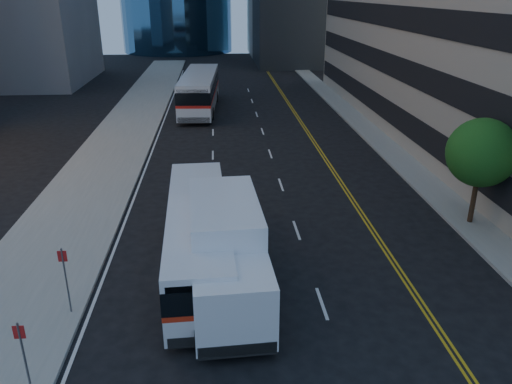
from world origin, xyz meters
TOP-DOWN VIEW (x-y plane):
  - ground at (0.00, 0.00)m, footprint 160.00×160.00m
  - sidewalk_west at (-10.50, 25.00)m, footprint 5.00×90.00m
  - sidewalk_east at (9.00, 25.00)m, footprint 2.00×90.00m
  - street_tree at (9.00, 8.00)m, footprint 3.20×3.20m
  - bus_front at (-4.00, 4.89)m, footprint 2.74×10.72m
  - bus_rear at (-4.70, 34.25)m, footprint 3.63×13.42m
  - box_truck at (-2.89, 2.71)m, footprint 2.86×7.38m

SIDE VIEW (x-z plane):
  - ground at x=0.00m, z-range 0.00..0.00m
  - sidewalk_west at x=-10.50m, z-range 0.00..0.15m
  - sidewalk_east at x=9.00m, z-range 0.00..0.15m
  - bus_front at x=-4.00m, z-range 0.13..2.87m
  - box_truck at x=-2.89m, z-range 0.10..3.57m
  - bus_rear at x=-4.70m, z-range 0.16..3.58m
  - street_tree at x=9.00m, z-range 1.09..6.19m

